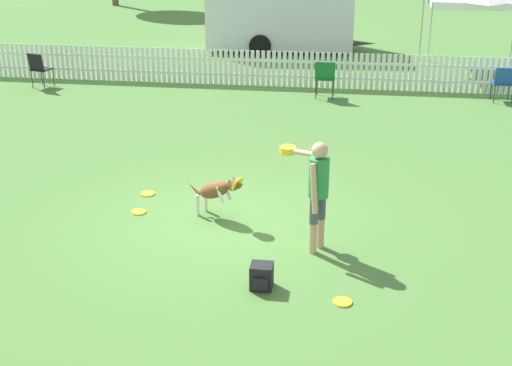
# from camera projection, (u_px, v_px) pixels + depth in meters

# --- Properties ---
(ground_plane) EXTENTS (240.00, 240.00, 0.00)m
(ground_plane) POSITION_uv_depth(u_px,v_px,m) (226.00, 223.00, 10.87)
(ground_plane) COLOR #4C7A38
(handler_person) EXTENTS (0.79, 0.96, 1.60)m
(handler_person) POSITION_uv_depth(u_px,v_px,m) (316.00, 183.00, 9.72)
(handler_person) COLOR tan
(handler_person) RESTS_ON ground_plane
(leaping_dog) EXTENTS (1.01, 0.64, 0.78)m
(leaping_dog) POSITION_uv_depth(u_px,v_px,m) (217.00, 190.00, 10.87)
(leaping_dog) COLOR brown
(leaping_dog) RESTS_ON ground_plane
(frisbee_near_handler) EXTENTS (0.24, 0.24, 0.02)m
(frisbee_near_handler) POSITION_uv_depth(u_px,v_px,m) (148.00, 194.00, 11.92)
(frisbee_near_handler) COLOR yellow
(frisbee_near_handler) RESTS_ON ground_plane
(frisbee_near_dog) EXTENTS (0.24, 0.24, 0.02)m
(frisbee_near_dog) POSITION_uv_depth(u_px,v_px,m) (139.00, 212.00, 11.23)
(frisbee_near_dog) COLOR yellow
(frisbee_near_dog) RESTS_ON ground_plane
(frisbee_midfield) EXTENTS (0.24, 0.24, 0.02)m
(frisbee_midfield) POSITION_uv_depth(u_px,v_px,m) (342.00, 302.00, 8.73)
(frisbee_midfield) COLOR yellow
(frisbee_midfield) RESTS_ON ground_plane
(backpack_on_grass) EXTENTS (0.28, 0.30, 0.33)m
(backpack_on_grass) POSITION_uv_depth(u_px,v_px,m) (262.00, 276.00, 9.02)
(backpack_on_grass) COLOR black
(backpack_on_grass) RESTS_ON ground_plane
(picket_fence) EXTENTS (22.40, 0.04, 0.93)m
(picket_fence) POSITION_uv_depth(u_px,v_px,m) (285.00, 69.00, 18.53)
(picket_fence) COLOR white
(picket_fence) RESTS_ON ground_plane
(folding_chair_blue_left) EXTENTS (0.51, 0.53, 0.87)m
(folding_chair_blue_left) POSITION_uv_depth(u_px,v_px,m) (504.00, 81.00, 17.10)
(folding_chair_blue_left) COLOR #333338
(folding_chair_blue_left) RESTS_ON ground_plane
(folding_chair_center) EXTENTS (0.56, 0.58, 0.91)m
(folding_chair_center) POSITION_uv_depth(u_px,v_px,m) (39.00, 67.00, 18.40)
(folding_chair_center) COLOR #333338
(folding_chair_center) RESTS_ON ground_plane
(folding_chair_green_right) EXTENTS (0.49, 0.51, 0.93)m
(folding_chair_green_right) POSITION_uv_depth(u_px,v_px,m) (325.00, 76.00, 17.44)
(folding_chair_green_right) COLOR #333338
(folding_chair_green_right) RESTS_ON ground_plane
(equipment_trailer) EXTENTS (5.43, 2.52, 2.67)m
(equipment_trailer) POSITION_uv_depth(u_px,v_px,m) (281.00, 6.00, 22.70)
(equipment_trailer) COLOR silver
(equipment_trailer) RESTS_ON ground_plane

